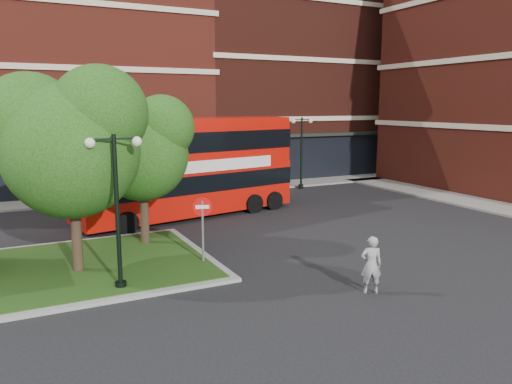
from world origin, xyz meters
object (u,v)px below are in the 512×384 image
car_silver (92,194)px  car_white (250,179)px  woman (371,265)px  bus (188,161)px

car_silver → car_white: (10.94, 1.50, -0.05)m
woman → car_white: woman is taller
woman → car_white: (5.18, 19.50, -0.21)m
woman → car_silver: 18.90m
bus → car_silver: 6.89m
bus → car_white: bus is taller
bus → car_white: bearing=32.6°
woman → car_white: 20.18m
car_silver → woman: bearing=-162.6°
bus → car_white: 9.66m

